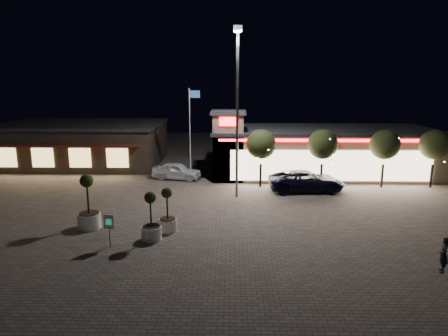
{
  "coord_description": "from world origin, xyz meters",
  "views": [
    {
      "loc": [
        1.65,
        -21.13,
        8.71
      ],
      "look_at": [
        1.08,
        6.0,
        2.68
      ],
      "focal_mm": 32.0,
      "sensor_mm": 36.0,
      "label": 1
    }
  ],
  "objects_px": {
    "pickup_truck": "(306,181)",
    "planter_mid": "(151,225)",
    "white_sedan": "(177,171)",
    "pedestrian": "(444,255)",
    "valet_sign": "(109,224)",
    "planter_left": "(89,212)"
  },
  "relations": [
    {
      "from": "planter_left",
      "to": "planter_mid",
      "type": "relative_size",
      "value": 1.2
    },
    {
      "from": "valet_sign",
      "to": "planter_left",
      "type": "bearing_deg",
      "value": 127.04
    },
    {
      "from": "white_sedan",
      "to": "planter_left",
      "type": "bearing_deg",
      "value": 174.64
    },
    {
      "from": "white_sedan",
      "to": "planter_left",
      "type": "xyz_separation_m",
      "value": [
        -3.61,
        -12.06,
        0.28
      ]
    },
    {
      "from": "white_sedan",
      "to": "valet_sign",
      "type": "distance_m",
      "value": 14.86
    },
    {
      "from": "planter_mid",
      "to": "valet_sign",
      "type": "height_order",
      "value": "planter_mid"
    },
    {
      "from": "white_sedan",
      "to": "planter_mid",
      "type": "xyz_separation_m",
      "value": [
        0.46,
        -13.75,
        0.11
      ]
    },
    {
      "from": "pickup_truck",
      "to": "planter_mid",
      "type": "relative_size",
      "value": 2.16
    },
    {
      "from": "valet_sign",
      "to": "pedestrian",
      "type": "bearing_deg",
      "value": -8.79
    },
    {
      "from": "pickup_truck",
      "to": "pedestrian",
      "type": "bearing_deg",
      "value": -167.1
    },
    {
      "from": "white_sedan",
      "to": "planter_left",
      "type": "height_order",
      "value": "planter_left"
    },
    {
      "from": "white_sedan",
      "to": "valet_sign",
      "type": "bearing_deg",
      "value": -174.74
    },
    {
      "from": "white_sedan",
      "to": "pedestrian",
      "type": "relative_size",
      "value": 2.58
    },
    {
      "from": "pickup_truck",
      "to": "white_sedan",
      "type": "bearing_deg",
      "value": 68.64
    },
    {
      "from": "pedestrian",
      "to": "planter_mid",
      "type": "relative_size",
      "value": 0.61
    },
    {
      "from": "white_sedan",
      "to": "valet_sign",
      "type": "relative_size",
      "value": 2.44
    },
    {
      "from": "planter_mid",
      "to": "valet_sign",
      "type": "bearing_deg",
      "value": -153.06
    },
    {
      "from": "planter_left",
      "to": "valet_sign",
      "type": "bearing_deg",
      "value": -52.96
    },
    {
      "from": "planter_mid",
      "to": "pickup_truck",
      "type": "bearing_deg",
      "value": 44.25
    },
    {
      "from": "white_sedan",
      "to": "pickup_truck",
      "type": "bearing_deg",
      "value": -97.27
    },
    {
      "from": "pickup_truck",
      "to": "valet_sign",
      "type": "relative_size",
      "value": 3.35
    },
    {
      "from": "planter_mid",
      "to": "valet_sign",
      "type": "relative_size",
      "value": 1.55
    }
  ]
}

